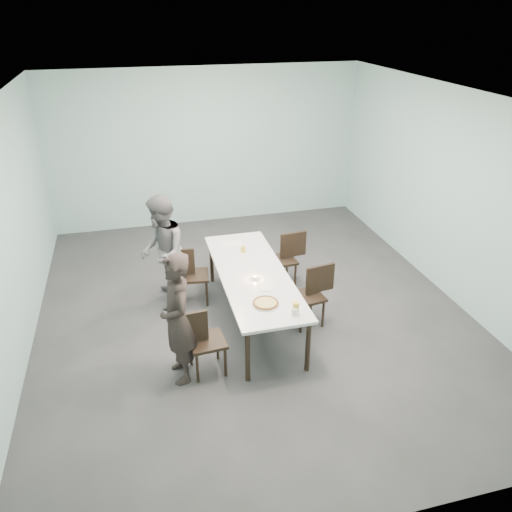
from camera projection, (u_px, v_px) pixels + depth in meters
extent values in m
plane|color=#333335|center=(252.00, 310.00, 7.28)|extent=(7.00, 7.00, 0.00)
cube|color=#A0C9C8|center=(207.00, 148.00, 9.62)|extent=(6.00, 0.02, 3.00)
cube|color=#A0C9C8|center=(370.00, 394.00, 3.59)|extent=(6.00, 0.02, 3.00)
cube|color=#A0C9C8|center=(7.00, 239.00, 5.93)|extent=(0.02, 7.00, 3.00)
cube|color=#A0C9C8|center=(451.00, 195.00, 7.27)|extent=(0.02, 7.00, 3.00)
cube|color=white|center=(251.00, 98.00, 5.92)|extent=(6.00, 7.00, 0.02)
cube|color=white|center=(253.00, 274.00, 6.74)|extent=(0.91, 2.60, 0.04)
cylinder|color=black|center=(248.00, 356.00, 5.77)|extent=(0.06, 0.06, 0.71)
cylinder|color=black|center=(212.00, 261.00, 7.88)|extent=(0.06, 0.06, 0.71)
cylinder|color=black|center=(308.00, 346.00, 5.94)|extent=(0.06, 0.06, 0.71)
cylinder|color=black|center=(257.00, 256.00, 8.04)|extent=(0.06, 0.06, 0.71)
cube|color=black|center=(207.00, 341.00, 5.90)|extent=(0.46, 0.46, 0.04)
cube|color=black|center=(190.00, 328.00, 5.74)|extent=(0.42, 0.08, 0.40)
cylinder|color=black|center=(197.00, 368.00, 5.81)|extent=(0.04, 0.04, 0.41)
cylinder|color=black|center=(191.00, 351.00, 6.10)|extent=(0.04, 0.04, 0.41)
cylinder|color=black|center=(225.00, 362.00, 5.91)|extent=(0.04, 0.04, 0.41)
cylinder|color=black|center=(218.00, 345.00, 6.20)|extent=(0.04, 0.04, 0.41)
cube|color=black|center=(194.00, 276.00, 7.32)|extent=(0.47, 0.47, 0.04)
cube|color=black|center=(180.00, 262.00, 7.19)|extent=(0.42, 0.09, 0.40)
cylinder|color=black|center=(184.00, 295.00, 7.25)|extent=(0.04, 0.04, 0.41)
cylinder|color=black|center=(184.00, 284.00, 7.55)|extent=(0.04, 0.04, 0.41)
cylinder|color=black|center=(207.00, 294.00, 7.29)|extent=(0.04, 0.04, 0.41)
cylinder|color=black|center=(206.00, 282.00, 7.59)|extent=(0.04, 0.04, 0.41)
cube|color=black|center=(307.00, 297.00, 6.80)|extent=(0.48, 0.48, 0.04)
cube|color=black|center=(320.00, 279.00, 6.76)|extent=(0.42, 0.10, 0.40)
cylinder|color=black|center=(311.00, 302.00, 7.10)|extent=(0.04, 0.04, 0.41)
cylinder|color=black|center=(323.00, 314.00, 6.82)|extent=(0.04, 0.04, 0.41)
cylinder|color=black|center=(290.00, 307.00, 6.98)|extent=(0.04, 0.04, 0.41)
cylinder|color=black|center=(301.00, 320.00, 6.70)|extent=(0.04, 0.04, 0.41)
cube|color=black|center=(281.00, 260.00, 7.76)|extent=(0.45, 0.45, 0.04)
cube|color=black|center=(293.00, 244.00, 7.70)|extent=(0.42, 0.08, 0.40)
cylinder|color=black|center=(287.00, 266.00, 8.05)|extent=(0.04, 0.04, 0.41)
cylinder|color=black|center=(295.00, 276.00, 7.77)|extent=(0.04, 0.04, 0.41)
cylinder|color=black|center=(267.00, 270.00, 7.95)|extent=(0.04, 0.04, 0.41)
cylinder|color=black|center=(275.00, 280.00, 7.66)|extent=(0.04, 0.04, 0.41)
imported|color=black|center=(178.00, 319.00, 5.64)|extent=(0.45, 0.63, 1.62)
imported|color=slate|center=(162.00, 253.00, 7.08)|extent=(0.69, 0.86, 1.68)
cylinder|color=white|center=(266.00, 304.00, 6.03)|extent=(0.34, 0.34, 0.01)
cylinder|color=#F0E188|center=(266.00, 303.00, 6.02)|extent=(0.30, 0.30, 0.01)
torus|color=brown|center=(266.00, 303.00, 6.02)|extent=(0.32, 0.32, 0.03)
cylinder|color=white|center=(267.00, 288.00, 6.36)|extent=(0.18, 0.18, 0.01)
cylinder|color=gold|center=(296.00, 308.00, 5.82)|extent=(0.08, 0.08, 0.15)
cylinder|color=silver|center=(295.00, 311.00, 5.81)|extent=(0.08, 0.08, 0.09)
cylinder|color=silver|center=(255.00, 278.00, 6.57)|extent=(0.06, 0.06, 0.03)
cylinder|color=orange|center=(255.00, 277.00, 6.56)|extent=(0.04, 0.04, 0.01)
cylinder|color=gold|center=(243.00, 249.00, 7.28)|extent=(0.07, 0.07, 0.08)
cube|color=silver|center=(232.00, 244.00, 7.54)|extent=(0.30, 0.22, 0.01)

